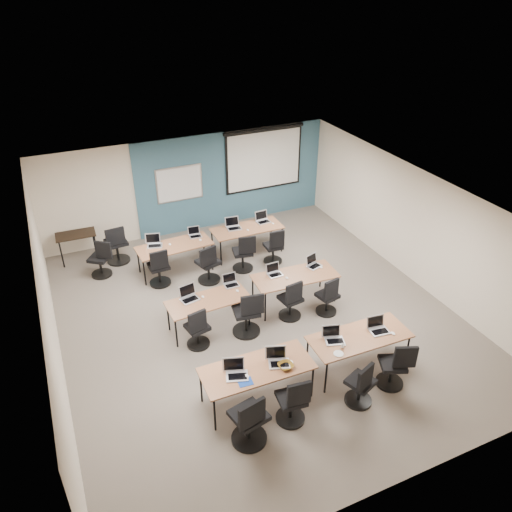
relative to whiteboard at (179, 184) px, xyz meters
name	(u,v)px	position (x,y,z in m)	size (l,w,h in m)	color
floor	(257,316)	(0.30, -4.43, -1.45)	(8.00, 9.00, 0.02)	#6B6354
ceiling	(257,202)	(0.30, -4.43, 1.25)	(8.00, 9.00, 0.02)	white
wall_back	(190,185)	(0.30, 0.07, -0.10)	(8.00, 0.04, 2.70)	beige
wall_front	(398,426)	(0.30, -8.93, -0.10)	(8.00, 0.04, 2.70)	beige
wall_left	(49,312)	(-3.70, -4.43, -0.10)	(0.04, 9.00, 2.70)	beige
wall_right	(415,226)	(4.30, -4.43, -0.10)	(0.04, 9.00, 2.70)	beige
blue_accent_panel	(232,178)	(1.55, 0.04, -0.10)	(5.50, 0.04, 2.70)	#3D5977
whiteboard	(179,184)	(0.00, 0.00, 0.00)	(1.28, 0.03, 0.98)	silver
projector_screen	(264,156)	(2.50, -0.02, 0.44)	(2.40, 0.10, 1.82)	black
training_table_front_left	(257,369)	(-0.67, -6.57, -0.76)	(1.92, 0.80, 0.73)	brown
training_table_front_right	(359,338)	(1.37, -6.59, -0.76)	(1.89, 0.79, 0.73)	#93663F
training_table_mid_left	(208,302)	(-0.78, -4.38, -0.77)	(1.68, 0.70, 0.73)	brown
training_table_mid_right	(295,277)	(1.26, -4.31, -0.76)	(1.86, 0.77, 0.73)	brown
training_table_back_left	(174,247)	(-0.77, -1.93, -0.77)	(1.80, 0.75, 0.73)	brown
training_table_back_right	(247,229)	(1.19, -1.82, -0.76)	(1.82, 0.76, 0.73)	brown
laptop_0	(236,371)	(-1.06, -6.57, -0.65)	(0.36, 0.31, 0.27)	#B2B1C0
mouse_0	(247,376)	(-0.91, -6.69, -0.71)	(0.07, 0.11, 0.04)	white
task_chair_0	(250,423)	(-1.16, -7.36, -1.01)	(0.58, 0.58, 1.05)	black
laptop_1	(278,359)	(-0.30, -6.60, -0.65)	(0.36, 0.31, 0.27)	#B6B6B6
mouse_1	(291,362)	(-0.09, -6.70, -0.71)	(0.06, 0.10, 0.04)	white
task_chair_1	(293,404)	(-0.34, -7.26, -1.05)	(0.50, 0.50, 0.98)	black
laptop_2	(333,337)	(0.87, -6.48, -0.66)	(0.34, 0.29, 0.26)	silver
mouse_2	(344,345)	(0.98, -6.68, -0.71)	(0.06, 0.10, 0.03)	white
task_chair_2	(361,387)	(0.89, -7.40, -1.05)	(0.50, 0.48, 0.96)	black
laptop_3	(378,327)	(1.77, -6.59, -0.66)	(0.35, 0.29, 0.26)	#AFAFB0
mouse_3	(393,333)	(1.96, -6.79, -0.71)	(0.07, 0.10, 0.04)	white
task_chair_3	(395,368)	(1.69, -7.27, -1.05)	(0.53, 0.50, 0.98)	black
laptop_4	(189,296)	(-1.11, -4.18, -0.65)	(0.36, 0.31, 0.27)	#ACACB1
mouse_4	(203,297)	(-0.84, -4.25, -0.71)	(0.05, 0.09, 0.03)	white
task_chair_4	(198,331)	(-1.17, -4.83, -1.06)	(0.46, 0.46, 0.95)	black
laptop_5	(231,282)	(-0.15, -4.06, -0.66)	(0.30, 0.26, 0.23)	silver
mouse_5	(237,291)	(-0.12, -4.35, -0.71)	(0.06, 0.09, 0.03)	white
task_chair_5	(248,316)	(-0.11, -4.86, -1.01)	(0.58, 0.58, 1.05)	black
laptop_6	(274,272)	(0.86, -4.08, -0.66)	(0.31, 0.26, 0.24)	#B6B6B6
mouse_6	(287,278)	(1.04, -4.34, -0.71)	(0.06, 0.10, 0.04)	white
task_chair_6	(291,303)	(0.93, -4.76, -1.05)	(0.49, 0.49, 0.97)	black
laptop_7	(313,263)	(1.82, -4.11, -0.66)	(0.32, 0.27, 0.25)	#BDBDBD
mouse_7	(321,267)	(1.93, -4.26, -0.71)	(0.06, 0.10, 0.03)	white
task_chair_7	(328,299)	(1.73, -4.95, -1.06)	(0.46, 0.46, 0.94)	black
laptop_8	(154,243)	(-1.21, -1.73, -0.65)	(0.36, 0.30, 0.27)	silver
mouse_8	(170,244)	(-0.86, -1.87, -0.71)	(0.06, 0.09, 0.03)	white
task_chair_8	(159,270)	(-1.28, -2.37, -1.04)	(0.51, 0.51, 0.99)	black
laptop_9	(195,234)	(-0.17, -1.69, -0.66)	(0.30, 0.25, 0.23)	silver
mouse_9	(200,240)	(-0.12, -1.96, -0.71)	(0.06, 0.10, 0.04)	white
task_chair_9	(208,267)	(-0.19, -2.72, -1.03)	(0.55, 0.54, 1.02)	black
laptop_10	(233,226)	(0.87, -1.68, -0.65)	(0.36, 0.31, 0.27)	silver
mouse_10	(248,230)	(1.15, -1.96, -0.71)	(0.05, 0.09, 0.03)	white
task_chair_10	(244,256)	(0.78, -2.57, -1.04)	(0.51, 0.51, 1.00)	black
laptop_11	(263,219)	(1.71, -1.65, -0.65)	(0.35, 0.30, 0.26)	#A8A8AB
mouse_11	(273,223)	(1.89, -1.89, -0.71)	(0.06, 0.09, 0.03)	white
task_chair_11	(274,249)	(1.61, -2.56, -1.06)	(0.47, 0.47, 0.96)	black
blue_mousepad	(245,382)	(-0.99, -6.79, -0.72)	(0.24, 0.20, 0.01)	#163CA0
snack_bowl	(286,366)	(-0.23, -6.76, -0.68)	(0.29, 0.29, 0.07)	brown
snack_plate	(339,354)	(0.76, -6.84, -0.71)	(0.18, 0.18, 0.01)	white
coffee_cup	(343,346)	(0.91, -6.74, -0.68)	(0.06, 0.06, 0.06)	silver
utility_table	(76,237)	(-2.87, -0.40, -0.79)	(0.96, 0.53, 0.75)	black
spare_chair_a	(117,247)	(-1.99, -0.93, -1.01)	(0.58, 0.58, 1.05)	black
spare_chair_b	(101,261)	(-2.46, -1.40, -1.05)	(0.57, 0.50, 0.98)	black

